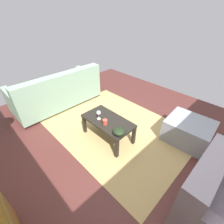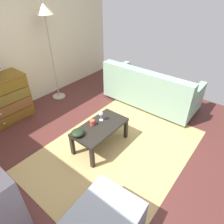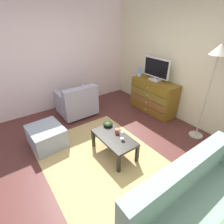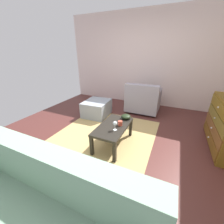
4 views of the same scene
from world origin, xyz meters
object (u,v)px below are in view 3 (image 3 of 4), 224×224
at_px(armchair, 77,102).
at_px(ottoman, 47,136).
at_px(bowl_decorative, 108,124).
at_px(standing_lamp, 217,60).
at_px(dresser, 153,97).
at_px(tv, 156,69).
at_px(coffee_table, 114,139).
at_px(mug, 117,131).
at_px(couch_large, 198,207).
at_px(lava_lamp, 140,71).
at_px(wine_glass, 122,133).

xyz_separation_m(armchair, ottoman, (0.76, -1.04, -0.14)).
bearing_deg(bowl_decorative, standing_lamp, 60.69).
height_order(dresser, tv, tv).
xyz_separation_m(coffee_table, armchair, (-1.75, 0.12, 0.01)).
relative_size(dresser, bowl_decorative, 6.74).
relative_size(mug, couch_large, 0.06).
bearing_deg(standing_lamp, coffee_table, -108.21).
relative_size(dresser, standing_lamp, 0.66).
distance_m(tv, armchair, 2.13).
bearing_deg(bowl_decorative, dresser, 103.09).
height_order(dresser, lava_lamp, lava_lamp).
xyz_separation_m(coffee_table, mug, (-0.05, 0.11, 0.10)).
relative_size(lava_lamp, wine_glass, 2.10).
bearing_deg(standing_lamp, lava_lamp, 179.84).
relative_size(lava_lamp, standing_lamp, 0.18).
distance_m(lava_lamp, standing_lamp, 1.95).
height_order(lava_lamp, coffee_table, lava_lamp).
bearing_deg(mug, ottoman, -132.59).
relative_size(mug, standing_lamp, 0.06).
height_order(wine_glass, armchair, armchair).
distance_m(coffee_table, bowl_decorative, 0.38).
relative_size(armchair, standing_lamp, 0.46).
bearing_deg(armchair, dresser, 59.36).
xyz_separation_m(couch_large, ottoman, (-2.57, -0.95, -0.12)).
xyz_separation_m(dresser, bowl_decorative, (0.40, -1.71, 0.01)).
bearing_deg(mug, bowl_decorative, 179.58).
distance_m(bowl_decorative, standing_lamp, 2.24).
xyz_separation_m(dresser, wine_glass, (0.87, -1.73, 0.08)).
xyz_separation_m(wine_glass, standing_lamp, (0.46, 1.68, 1.10)).
bearing_deg(couch_large, standing_lamp, 120.16).
bearing_deg(bowl_decorative, armchair, 179.41).
distance_m(lava_lamp, ottoman, 2.82).
xyz_separation_m(coffee_table, couch_large, (1.59, 0.04, -0.01)).
height_order(tv, couch_large, tv).
bearing_deg(standing_lamp, bowl_decorative, -119.31).
distance_m(tv, wine_glass, 2.07).
bearing_deg(couch_large, dresser, 142.71).
relative_size(wine_glass, mug, 1.38).
xyz_separation_m(mug, ottoman, (-0.94, -1.02, -0.23)).
bearing_deg(coffee_table, ottoman, -137.24).
xyz_separation_m(couch_large, standing_lamp, (-1.00, 1.73, 1.28)).
relative_size(couch_large, ottoman, 2.68).
xyz_separation_m(lava_lamp, armchair, (-0.48, -1.65, -0.65)).
bearing_deg(armchair, coffee_table, -4.03).
bearing_deg(wine_glass, tv, 117.11).
bearing_deg(dresser, ottoman, -95.03).
relative_size(lava_lamp, couch_large, 0.18).
height_order(coffee_table, standing_lamp, standing_lamp).
relative_size(coffee_table, ottoman, 1.23).
relative_size(bowl_decorative, couch_large, 0.10).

